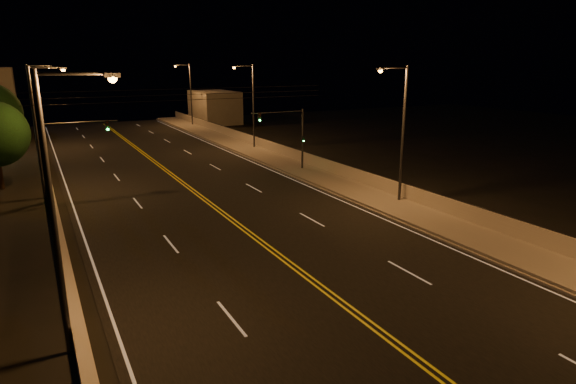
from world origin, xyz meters
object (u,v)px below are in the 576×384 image
streetlight_1 (400,127)px  streetlight_2 (251,101)px  traffic_signal_left (62,150)px  streetlight_5 (40,124)px  traffic_signal_right (292,132)px  streetlight_4 (60,199)px  streetlight_3 (189,91)px  streetlight_6 (34,102)px

streetlight_1 → streetlight_2: bearing=90.0°
traffic_signal_left → streetlight_1: bearing=-31.4°
streetlight_5 → traffic_signal_right: size_ratio=1.66×
traffic_signal_right → streetlight_4: bearing=-133.3°
streetlight_3 → streetlight_4: (-21.46, -57.28, 0.00)m
streetlight_5 → streetlight_6: same height
streetlight_1 → streetlight_6: same height
streetlight_2 → traffic_signal_left: 23.92m
streetlight_4 → traffic_signal_left: (1.18, 21.09, -1.81)m
streetlight_2 → streetlight_3: same height
streetlight_6 → traffic_signal_right: 31.13m
streetlight_5 → traffic_signal_left: size_ratio=1.66×
streetlight_1 → streetlight_2: (0.00, 24.94, 0.00)m
traffic_signal_right → traffic_signal_left: size_ratio=1.00×
traffic_signal_right → streetlight_2: bearing=82.8°
streetlight_6 → streetlight_4: bearing=-90.0°
streetlight_2 → streetlight_5: (-21.46, -11.44, 0.00)m
streetlight_3 → traffic_signal_left: size_ratio=1.66×
streetlight_3 → streetlight_6: bearing=-150.2°
streetlight_2 → traffic_signal_left: streetlight_2 is taller
streetlight_3 → streetlight_2: bearing=-90.0°
streetlight_3 → traffic_signal_right: 36.26m
streetlight_2 → streetlight_6: bearing=152.2°
streetlight_4 → streetlight_6: bearing=90.0°
streetlight_5 → streetlight_6: 22.77m
streetlight_1 → traffic_signal_left: 23.83m
streetlight_1 → traffic_signal_left: (-20.28, 12.38, -1.81)m
streetlight_6 → traffic_signal_right: size_ratio=1.66×
streetlight_2 → streetlight_3: size_ratio=1.00×
streetlight_1 → streetlight_5: size_ratio=1.00×
streetlight_1 → streetlight_2: size_ratio=1.00×
traffic_signal_right → streetlight_3: bearing=87.5°
streetlight_4 → streetlight_6: 44.98m
streetlight_3 → streetlight_4: size_ratio=1.00×
streetlight_5 → traffic_signal_left: bearing=-43.4°
streetlight_1 → traffic_signal_right: bearing=97.2°
streetlight_5 → traffic_signal_right: streetlight_5 is taller
streetlight_2 → streetlight_4: (-21.46, -33.65, 0.00)m
traffic_signal_left → streetlight_5: bearing=136.6°
streetlight_5 → traffic_signal_left: (1.18, -1.11, -1.81)m
streetlight_5 → streetlight_6: size_ratio=1.00×
traffic_signal_right → traffic_signal_left: bearing=180.0°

